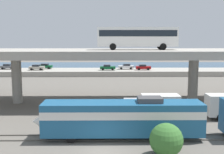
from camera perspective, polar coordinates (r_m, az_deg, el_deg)
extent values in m
plane|color=#605B54|center=(25.68, -1.90, -15.07)|extent=(260.00, 260.00, 0.00)
cube|color=#59544C|center=(28.66, -1.76, -12.46)|extent=(110.00, 0.12, 0.12)
cube|color=#59544C|center=(30.12, -1.70, -11.44)|extent=(110.00, 0.12, 0.12)
cube|color=#1E5984|center=(28.80, 2.09, -8.13)|extent=(15.82, 3.00, 3.20)
cube|color=silver|center=(28.65, 2.09, -7.03)|extent=(15.82, 3.04, 0.77)
cone|color=silver|center=(29.59, -13.58, -8.56)|extent=(2.16, 2.85, 2.85)
cube|color=black|center=(28.96, -10.51, -6.34)|extent=(2.16, 2.70, 1.02)
cube|color=#3F3F42|center=(28.60, 7.53, -4.49)|extent=(2.40, 1.80, 0.50)
cylinder|color=black|center=(28.20, -8.10, -11.97)|extent=(0.96, 0.18, 0.96)
cylinder|color=black|center=(30.74, -7.45, -10.28)|extent=(0.96, 0.18, 0.96)
cylinder|color=black|center=(28.67, 12.34, -11.74)|extent=(0.96, 0.18, 0.96)
cylinder|color=black|center=(31.17, 11.21, -10.11)|extent=(0.96, 0.18, 0.96)
cube|color=#9E998E|center=(43.74, -1.37, 4.68)|extent=(96.00, 12.52, 1.16)
cylinder|color=#9E998E|center=(46.35, -18.42, -0.64)|extent=(1.50, 1.50, 7.05)
cylinder|color=#9E998E|center=(46.03, 15.83, -0.59)|extent=(1.50, 1.50, 7.05)
cube|color=silver|center=(43.93, 5.06, 7.97)|extent=(12.00, 2.55, 2.90)
cube|color=black|center=(43.94, 5.06, 8.65)|extent=(11.52, 2.59, 0.93)
cube|color=black|center=(43.75, -2.80, 8.45)|extent=(0.08, 2.30, 1.74)
cylinder|color=black|center=(42.53, 0.17, 6.05)|extent=(1.00, 0.26, 1.00)
cylinder|color=black|center=(44.95, 0.13, 6.14)|extent=(1.00, 0.26, 1.00)
cylinder|color=black|center=(43.28, 10.13, 5.96)|extent=(1.00, 0.26, 1.00)
cylinder|color=black|center=(45.66, 9.56, 6.06)|extent=(1.00, 0.26, 1.00)
cube|color=#B7B7BC|center=(35.67, 4.00, -6.09)|extent=(2.00, 2.30, 2.00)
cube|color=silver|center=(36.05, 9.58, -5.54)|extent=(4.60, 2.30, 2.60)
cylinder|color=black|center=(34.90, 4.61, -8.11)|extent=(0.88, 0.28, 0.88)
cylinder|color=black|center=(37.00, 4.30, -7.19)|extent=(0.88, 0.28, 0.88)
cylinder|color=black|center=(35.53, 11.47, -7.95)|extent=(0.88, 0.28, 0.88)
cylinder|color=black|center=(37.59, 10.77, -7.06)|extent=(0.88, 0.28, 0.88)
cylinder|color=black|center=(39.24, 19.57, -6.75)|extent=(0.88, 0.28, 0.88)
cylinder|color=black|center=(37.27, 20.73, -7.57)|extent=(0.88, 0.28, 0.88)
cube|color=#9E998E|center=(79.22, -1.04, 1.00)|extent=(76.44, 10.28, 1.35)
cube|color=maroon|center=(78.68, 6.23, 1.89)|extent=(4.08, 1.87, 0.70)
cube|color=#1E232B|center=(78.59, 6.09, 2.32)|extent=(1.79, 1.64, 0.48)
cylinder|color=black|center=(79.75, 7.06, 1.70)|extent=(0.64, 0.20, 0.64)
cylinder|color=black|center=(78.00, 7.23, 1.57)|extent=(0.64, 0.20, 0.64)
cylinder|color=black|center=(79.45, 5.25, 1.71)|extent=(0.64, 0.20, 0.64)
cylinder|color=black|center=(77.69, 5.38, 1.57)|extent=(0.64, 0.20, 0.64)
cube|color=#515459|center=(84.93, -20.00, 1.90)|extent=(4.14, 1.75, 0.70)
cube|color=#1E232B|center=(84.95, -20.15, 2.29)|extent=(1.82, 1.54, 0.48)
cylinder|color=black|center=(85.33, -18.99, 1.73)|extent=(0.64, 0.20, 0.64)
cylinder|color=black|center=(83.76, -19.35, 1.61)|extent=(0.64, 0.20, 0.64)
cylinder|color=black|center=(86.17, -20.61, 1.71)|extent=(0.64, 0.20, 0.64)
cylinder|color=black|center=(84.62, -20.99, 1.59)|extent=(0.64, 0.20, 0.64)
cube|color=#0C4C26|center=(77.71, -0.85, 1.87)|extent=(4.16, 1.74, 0.70)
cube|color=#1E232B|center=(77.65, -1.01, 2.30)|extent=(1.83, 1.53, 0.48)
cylinder|color=black|center=(78.57, 0.09, 1.67)|extent=(0.64, 0.20, 0.64)
cylinder|color=black|center=(76.93, 0.11, 1.54)|extent=(0.64, 0.20, 0.64)
cylinder|color=black|center=(78.58, -1.79, 1.67)|extent=(0.64, 0.20, 0.64)
cylinder|color=black|center=(76.94, -1.81, 1.54)|extent=(0.64, 0.20, 0.64)
cube|color=silver|center=(80.08, 2.79, 2.03)|extent=(4.29, 1.75, 0.70)
cube|color=#1E232B|center=(80.03, 2.94, 2.45)|extent=(1.89, 1.54, 0.48)
cylinder|color=black|center=(79.22, 1.86, 1.72)|extent=(0.64, 0.20, 0.64)
cylinder|color=black|center=(80.87, 1.81, 1.84)|extent=(0.64, 0.20, 0.64)
cylinder|color=black|center=(79.38, 3.78, 1.72)|extent=(0.64, 0.20, 0.64)
cylinder|color=black|center=(81.03, 3.69, 1.84)|extent=(0.64, 0.20, 0.64)
cube|color=#9E998C|center=(80.42, -14.74, 1.81)|extent=(4.01, 1.89, 0.70)
cube|color=#1E232B|center=(80.41, -14.89, 2.23)|extent=(1.76, 1.66, 0.48)
cylinder|color=black|center=(81.03, -13.72, 1.64)|extent=(0.64, 0.20, 0.64)
cylinder|color=black|center=(79.29, -14.01, 1.50)|extent=(0.64, 0.20, 0.64)
cylinder|color=black|center=(81.63, -15.42, 1.62)|extent=(0.64, 0.20, 0.64)
cylinder|color=black|center=(79.90, -15.75, 1.48)|extent=(0.64, 0.20, 0.64)
cube|color=#0C4C26|center=(83.23, -13.37, 2.05)|extent=(4.55, 1.71, 0.70)
cube|color=#1E232B|center=(83.13, -13.23, 2.45)|extent=(2.00, 1.51, 0.48)
cylinder|color=black|center=(82.80, -14.44, 1.74)|extent=(0.64, 0.20, 0.64)
cylinder|color=black|center=(84.37, -14.17, 1.86)|extent=(0.64, 0.20, 0.64)
cylinder|color=black|center=(82.17, -12.52, 1.76)|extent=(0.64, 0.20, 0.64)
cylinder|color=black|center=(83.76, -12.30, 1.87)|extent=(0.64, 0.20, 0.64)
cube|color=#2D5170|center=(102.16, -0.95, 2.14)|extent=(140.00, 36.00, 0.01)
sphere|color=#386E2E|center=(25.15, 10.74, -12.20)|extent=(2.86, 2.86, 2.86)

